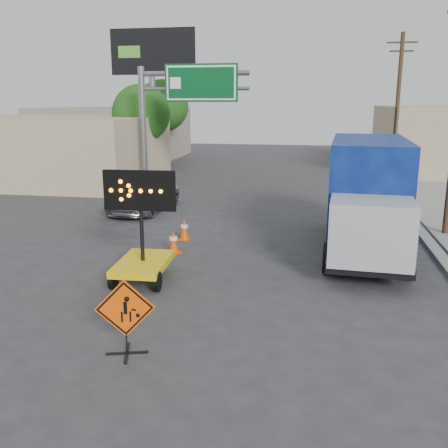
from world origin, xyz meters
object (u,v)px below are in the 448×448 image
(arrow_board, at_px, (143,257))
(box_truck, at_px, (367,202))
(pickup_truck, at_px, (143,197))
(construction_sign, at_px, (125,315))

(arrow_board, xyz_separation_m, box_truck, (6.40, 4.14, 0.98))
(arrow_board, xyz_separation_m, pickup_truck, (-3.09, 8.84, -0.05))
(box_truck, bearing_deg, arrow_board, -143.64)
(pickup_truck, height_order, box_truck, box_truck)
(construction_sign, relative_size, arrow_board, 0.50)
(arrow_board, height_order, pickup_truck, arrow_board)
(construction_sign, bearing_deg, pickup_truck, 91.53)
(arrow_board, bearing_deg, construction_sign, -78.17)
(arrow_board, distance_m, pickup_truck, 9.37)
(arrow_board, bearing_deg, pickup_truck, 106.38)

